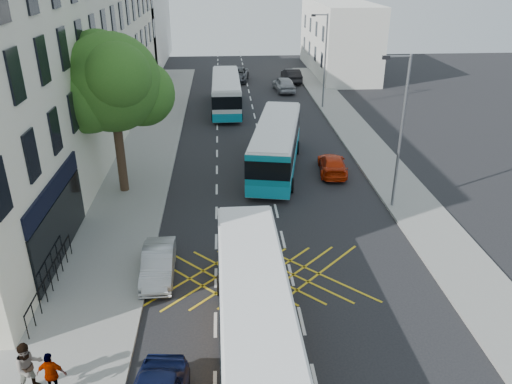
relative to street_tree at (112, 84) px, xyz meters
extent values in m
plane|color=black|center=(8.51, -14.97, -6.29)|extent=(120.00, 120.00, 0.00)
cube|color=gray|center=(0.01, 0.03, -6.22)|extent=(5.00, 70.00, 0.15)
cube|color=gray|center=(16.01, 0.03, -6.22)|extent=(3.00, 70.00, 0.15)
cube|color=beige|center=(-5.49, 9.53, 0.21)|extent=(8.00, 45.00, 13.00)
cube|color=black|center=(-1.44, -6.97, -2.89)|extent=(0.12, 7.00, 0.90)
cube|color=black|center=(-1.44, -6.97, -4.69)|extent=(0.12, 7.00, 2.60)
cube|color=silver|center=(-5.49, 40.03, -1.29)|extent=(8.00, 20.00, 10.00)
cube|color=silver|center=(19.51, 33.03, -2.29)|extent=(6.00, 18.00, 8.00)
cylinder|color=#382619|center=(0.01, 0.03, -3.94)|extent=(0.50, 0.50, 4.40)
sphere|color=#225919|center=(0.01, 0.03, 0.06)|extent=(5.20, 5.20, 5.20)
sphere|color=#225919|center=(1.41, 0.83, -0.74)|extent=(3.60, 3.60, 3.60)
sphere|color=#225919|center=(-1.19, -0.57, -0.54)|extent=(3.80, 3.80, 3.80)
sphere|color=#225919|center=(0.61, -1.27, 0.66)|extent=(3.40, 3.40, 3.40)
sphere|color=#225919|center=(-0.79, 1.13, 1.06)|extent=(3.20, 3.20, 3.20)
cylinder|color=slate|center=(14.81, -2.97, -2.14)|extent=(0.14, 0.14, 8.00)
cylinder|color=slate|center=(14.21, -2.97, 1.76)|extent=(1.20, 0.10, 0.10)
cube|color=black|center=(13.61, -2.97, 1.71)|extent=(0.35, 0.15, 0.18)
cylinder|color=slate|center=(14.81, 17.03, -2.14)|extent=(0.14, 0.14, 8.00)
cylinder|color=slate|center=(14.21, 17.03, 1.76)|extent=(1.20, 0.10, 0.10)
cube|color=black|center=(13.61, 17.03, 1.71)|extent=(0.35, 0.15, 0.18)
cube|color=silver|center=(6.66, -12.81, -4.78)|extent=(2.38, 9.99, 2.40)
cube|color=silver|center=(6.66, -12.81, -3.53)|extent=(2.20, 9.78, 0.11)
cube|color=black|center=(6.66, -12.81, -4.44)|extent=(2.44, 10.05, 1.00)
cube|color=orange|center=(6.66, -12.81, -5.61)|extent=(2.43, 10.04, 0.68)
cylinder|color=black|center=(5.50, -10.11, -5.88)|extent=(0.26, 0.82, 0.81)
cylinder|color=black|center=(7.76, -10.08, -5.88)|extent=(0.26, 0.82, 0.81)
cube|color=silver|center=(9.11, 3.07, -4.67)|extent=(4.42, 10.89, 2.56)
cube|color=silver|center=(9.11, 3.07, -3.35)|extent=(4.19, 10.64, 0.12)
cube|color=black|center=(9.11, 3.07, -4.31)|extent=(4.49, 10.96, 1.06)
cube|color=#0D92AB|center=(9.11, 3.07, -5.57)|extent=(4.48, 10.95, 0.72)
cube|color=#0B7B8B|center=(8.09, -2.12, -4.65)|extent=(2.43, 0.57, 2.41)
cube|color=#FF0C0C|center=(7.15, -1.94, -5.33)|extent=(0.26, 0.11, 0.25)
cube|color=#FF0C0C|center=(9.03, -2.31, -5.33)|extent=(0.26, 0.11, 0.25)
cylinder|color=black|center=(8.49, 6.14, -5.86)|extent=(0.43, 0.90, 0.87)
cylinder|color=black|center=(10.86, 5.67, -5.86)|extent=(0.43, 0.90, 0.87)
cylinder|color=black|center=(7.24, -0.21, -5.86)|extent=(0.43, 0.90, 0.87)
cylinder|color=black|center=(9.61, -0.67, -5.86)|extent=(0.43, 0.90, 0.87)
cube|color=silver|center=(6.14, 17.32, -4.72)|extent=(2.35, 10.32, 2.49)
cube|color=silver|center=(6.14, 17.32, -3.43)|extent=(2.16, 10.11, 0.11)
cube|color=black|center=(6.14, 17.32, -4.37)|extent=(2.41, 10.38, 1.03)
cube|color=#0E92AE|center=(6.14, 17.32, -5.59)|extent=(2.40, 10.37, 0.70)
cube|color=white|center=(6.14, 12.19, -4.70)|extent=(2.39, 0.10, 2.35)
cube|color=#FF0C0C|center=(5.21, 12.18, -5.35)|extent=(0.25, 0.06, 0.25)
cube|color=#FF0C0C|center=(7.06, 12.18, -5.35)|extent=(0.25, 0.06, 0.25)
cylinder|color=black|center=(4.97, 20.14, -5.87)|extent=(0.26, 0.84, 0.84)
cylinder|color=black|center=(7.31, 20.14, -5.87)|extent=(0.26, 0.84, 0.84)
cylinder|color=black|center=(4.96, 13.85, -5.87)|extent=(0.26, 0.84, 0.84)
cylinder|color=black|center=(7.31, 13.85, -5.87)|extent=(0.26, 0.84, 0.84)
imported|color=#A6AAAE|center=(2.91, -8.65, -5.68)|extent=(1.39, 3.74, 1.22)
imported|color=red|center=(12.56, 2.05, -5.71)|extent=(2.04, 4.15, 1.16)
imported|color=#44464C|center=(7.48, 28.84, -5.58)|extent=(2.98, 5.35, 1.42)
imported|color=#9EA0A5|center=(12.10, 23.71, -5.54)|extent=(2.17, 4.55, 1.50)
imported|color=black|center=(13.40, 27.91, -5.55)|extent=(1.92, 4.61, 1.48)
imported|color=gray|center=(-0.27, -14.76, -5.27)|extent=(1.08, 1.04, 1.75)
imported|color=gray|center=(0.45, -14.98, -5.37)|extent=(0.93, 0.46, 1.54)
camera|label=1|loc=(5.81, -26.61, 5.89)|focal=35.00mm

